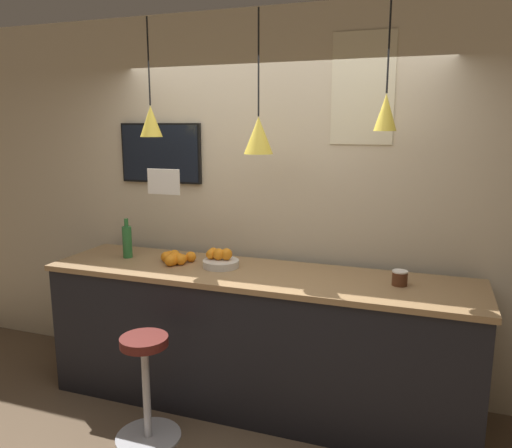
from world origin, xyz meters
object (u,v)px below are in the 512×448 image
object	(u,v)px
bar_stool	(146,380)
mounted_tv	(161,153)
juice_bottle	(127,241)
spread_jar	(400,278)
fruit_bowl	(220,260)

from	to	relation	value
bar_stool	mounted_tv	xyz separation A→B (m)	(-0.46, 1.08, 1.39)
bar_stool	juice_bottle	size ratio (longest dim) A/B	2.30
spread_jar	juice_bottle	bearing A→B (deg)	180.00
spread_jar	mounted_tv	xyz separation A→B (m)	(-1.97, 0.39, 0.75)
fruit_bowl	bar_stool	bearing A→B (deg)	-108.31
juice_bottle	spread_jar	bearing A→B (deg)	0.00
spread_jar	mounted_tv	distance (m)	2.14
juice_bottle	mounted_tv	xyz separation A→B (m)	(0.10, 0.39, 0.67)
fruit_bowl	spread_jar	world-z (taller)	fruit_bowl
fruit_bowl	mounted_tv	xyz separation A→B (m)	(-0.69, 0.38, 0.75)
juice_bottle	mounted_tv	world-z (taller)	mounted_tv
fruit_bowl	juice_bottle	bearing A→B (deg)	-179.58
juice_bottle	spread_jar	size ratio (longest dim) A/B	3.08
fruit_bowl	mounted_tv	distance (m)	1.09
bar_stool	fruit_bowl	world-z (taller)	fruit_bowl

